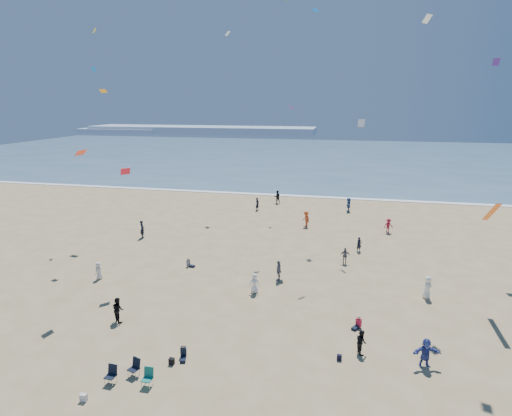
# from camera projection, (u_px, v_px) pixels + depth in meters

# --- Properties ---
(ground) EXTENTS (220.00, 220.00, 0.00)m
(ground) POSITION_uv_depth(u_px,v_px,m) (188.00, 384.00, 21.13)
(ground) COLOR tan
(ground) RESTS_ON ground
(ocean) EXTENTS (220.00, 100.00, 0.06)m
(ocean) POSITION_uv_depth(u_px,v_px,m) (314.00, 156.00, 110.92)
(ocean) COLOR #476B84
(ocean) RESTS_ON ground
(surf_line) EXTENTS (220.00, 1.20, 0.08)m
(surf_line) POSITION_uv_depth(u_px,v_px,m) (292.00, 196.00, 63.65)
(surf_line) COLOR white
(surf_line) RESTS_ON ground
(headland_far) EXTENTS (110.00, 20.00, 3.20)m
(headland_far) POSITION_uv_depth(u_px,v_px,m) (201.00, 130.00, 193.53)
(headland_far) COLOR #7A8EA8
(headland_far) RESTS_ON ground
(headland_near) EXTENTS (40.00, 14.00, 2.00)m
(headland_near) POSITION_uv_depth(u_px,v_px,m) (121.00, 131.00, 197.05)
(headland_near) COLOR #7A8EA8
(headland_near) RESTS_ON ground
(standing_flyers) EXTENTS (28.61, 36.46, 1.94)m
(standing_flyers) POSITION_uv_depth(u_px,v_px,m) (304.00, 240.00, 40.66)
(standing_flyers) COLOR black
(standing_flyers) RESTS_ON ground
(seated_group) EXTENTS (15.71, 23.19, 0.84)m
(seated_group) POSITION_uv_depth(u_px,v_px,m) (247.00, 360.00, 22.43)
(seated_group) COLOR beige
(seated_group) RESTS_ON ground
(chair_cluster) EXTENTS (2.62, 1.49, 1.00)m
(chair_cluster) POSITION_uv_depth(u_px,v_px,m) (130.00, 374.00, 21.17)
(chair_cluster) COLOR black
(chair_cluster) RESTS_ON ground
(white_tote) EXTENTS (0.35, 0.20, 0.40)m
(white_tote) POSITION_uv_depth(u_px,v_px,m) (83.00, 398.00, 19.89)
(white_tote) COLOR silver
(white_tote) RESTS_ON ground
(black_backpack) EXTENTS (0.30, 0.22, 0.38)m
(black_backpack) POSITION_uv_depth(u_px,v_px,m) (172.00, 361.00, 22.70)
(black_backpack) COLOR black
(black_backpack) RESTS_ON ground
(navy_bag) EXTENTS (0.28, 0.18, 0.34)m
(navy_bag) POSITION_uv_depth(u_px,v_px,m) (339.00, 357.00, 23.07)
(navy_bag) COLOR black
(navy_bag) RESTS_ON ground
(kites_aloft) EXTENTS (43.49, 47.70, 28.57)m
(kites_aloft) POSITION_uv_depth(u_px,v_px,m) (382.00, 98.00, 27.48)
(kites_aloft) COLOR blue
(kites_aloft) RESTS_ON ground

